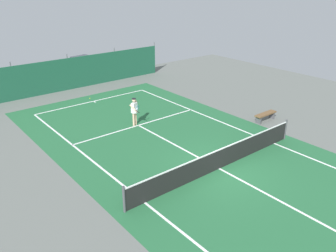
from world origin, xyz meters
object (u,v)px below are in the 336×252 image
parked_car (85,67)px  courtside_bench (266,115)px  tennis_net (220,159)px  tennis_ball_near_player (90,98)px  tennis_player (134,110)px

parked_car → courtside_bench: (3.66, -16.16, -0.46)m
tennis_net → tennis_ball_near_player: size_ratio=153.33×
tennis_ball_near_player → courtside_bench: 12.09m
tennis_player → parked_car: 12.13m
tennis_ball_near_player → parked_car: (2.59, 5.82, 0.81)m
parked_car → courtside_bench: size_ratio=2.75×
tennis_player → tennis_ball_near_player: (0.19, 5.99, -0.93)m
tennis_ball_near_player → tennis_player: bearing=-91.8°
tennis_player → tennis_net: bearing=70.8°
tennis_player → tennis_ball_near_player: tennis_player is taller
tennis_net → parked_car: bearing=81.8°
tennis_net → courtside_bench: tennis_net is taller
tennis_net → tennis_player: tennis_player is taller
tennis_net → tennis_ball_near_player: bearing=89.7°
courtside_bench → tennis_ball_near_player: bearing=121.1°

